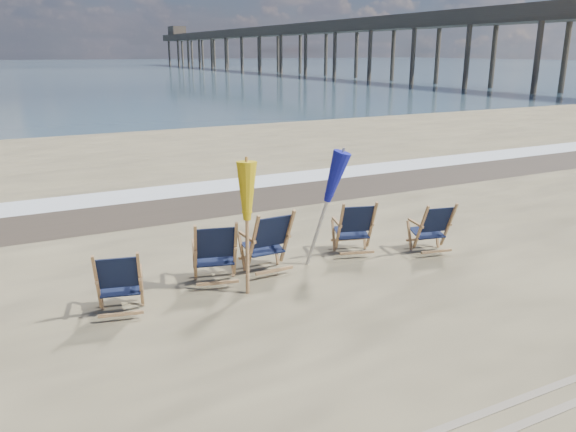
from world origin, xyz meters
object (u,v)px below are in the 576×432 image
beach_chair_1 (235,252)px  beach_chair_3 (372,227)px  beach_chair_0 (140,282)px  umbrella_yellow (246,199)px  beach_chair_4 (449,227)px  umbrella_blue (323,180)px  beach_chair_2 (287,239)px  fishing_pier (297,43)px

beach_chair_1 → beach_chair_3: beach_chair_1 is taller
beach_chair_0 → umbrella_yellow: size_ratio=0.50×
beach_chair_1 → beach_chair_4: 3.91m
umbrella_blue → beach_chair_2: bearing=177.7°
beach_chair_1 → beach_chair_3: 2.62m
beach_chair_4 → fishing_pier: size_ratio=0.01×
beach_chair_0 → beach_chair_3: 4.19m
umbrella_blue → fishing_pier: bearing=62.5°
beach_chair_3 → umbrella_yellow: 2.76m
beach_chair_3 → umbrella_blue: size_ratio=0.52×
umbrella_blue → fishing_pier: size_ratio=0.01×
beach_chair_4 → umbrella_yellow: 3.95m
beach_chair_3 → umbrella_yellow: umbrella_yellow is taller
beach_chair_2 → umbrella_blue: umbrella_blue is taller
umbrella_yellow → umbrella_blue: 1.61m
beach_chair_2 → beach_chair_4: size_ratio=1.13×
beach_chair_2 → beach_chair_3: 1.66m
beach_chair_3 → umbrella_yellow: bearing=27.4°
beach_chair_2 → beach_chair_3: (1.66, 0.00, -0.03)m
beach_chair_1 → beach_chair_2: beach_chair_2 is taller
umbrella_blue → fishing_pier: fishing_pier is taller
umbrella_blue → beach_chair_3: bearing=1.5°
beach_chair_3 → umbrella_blue: (-1.02, -0.03, 0.96)m
beach_chair_1 → fishing_pier: (39.04, 72.07, 4.11)m
beach_chair_0 → fishing_pier: fishing_pier is taller
umbrella_yellow → beach_chair_3: bearing=10.6°
umbrella_blue → beach_chair_0: bearing=-170.8°
beach_chair_2 → umbrella_yellow: bearing=26.5°
umbrella_yellow → beach_chair_0: bearing=-178.0°
beach_chair_0 → beach_chair_4: size_ratio=1.01×
beach_chair_1 → umbrella_yellow: 0.97m
beach_chair_3 → fishing_pier: bearing=-100.0°
beach_chair_1 → fishing_pier: 82.06m
beach_chair_0 → beach_chair_3: beach_chair_3 is taller
beach_chair_2 → beach_chair_3: bearing=178.7°
beach_chair_4 → beach_chair_2: bearing=1.2°
beach_chair_0 → umbrella_yellow: bearing=-164.6°
beach_chair_1 → beach_chair_3: bearing=-163.1°
beach_chair_3 → umbrella_blue: 1.40m
beach_chair_3 → fishing_pier: size_ratio=0.01×
beach_chair_1 → fishing_pier: fishing_pier is taller
umbrella_blue → beach_chair_1: bearing=-176.0°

